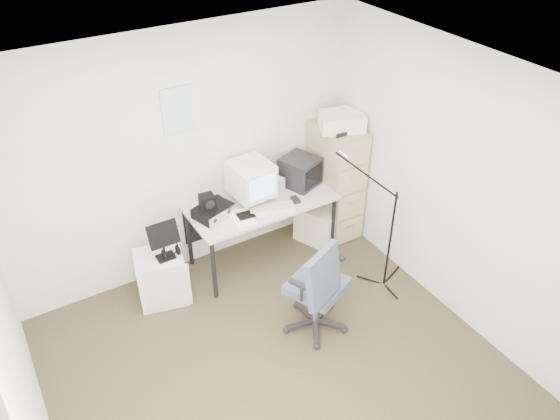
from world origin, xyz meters
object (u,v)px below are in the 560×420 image
filing_cabinet (335,181)px  office_chair (317,284)px  desk (262,230)px  side_cart (161,277)px

filing_cabinet → office_chair: 1.55m
desk → side_cart: 1.15m
office_chair → filing_cabinet: bearing=24.8°
desk → side_cart: size_ratio=2.73×
side_cart → office_chair: bearing=-31.2°
filing_cabinet → desk: (-0.95, -0.03, -0.29)m
office_chair → side_cart: (-1.08, 1.07, -0.25)m
office_chair → desk: bearing=62.7°
filing_cabinet → desk: bearing=-178.2°
desk → office_chair: (-0.07, -1.12, 0.16)m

